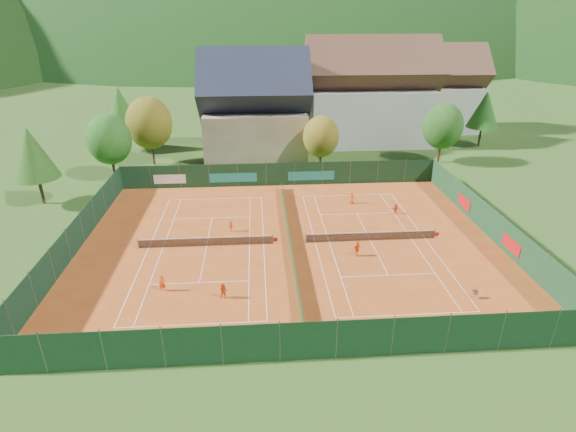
# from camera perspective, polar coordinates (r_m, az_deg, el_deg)

# --- Properties ---
(ground) EXTENTS (600.00, 600.00, 0.00)m
(ground) POSITION_cam_1_polar(r_m,az_deg,el_deg) (43.73, 0.19, -3.50)
(ground) COLOR #2B4F18
(ground) RESTS_ON ground
(clay_pad) EXTENTS (40.00, 32.00, 0.01)m
(clay_pad) POSITION_cam_1_polar(r_m,az_deg,el_deg) (43.72, 0.19, -3.47)
(clay_pad) COLOR #B24B1A
(clay_pad) RESTS_ON ground
(court_markings_left) EXTENTS (11.03, 23.83, 0.00)m
(court_markings_left) POSITION_cam_1_polar(r_m,az_deg,el_deg) (43.91, -10.30, -3.76)
(court_markings_left) COLOR white
(court_markings_left) RESTS_ON ground
(court_markings_right) EXTENTS (11.03, 23.83, 0.00)m
(court_markings_right) POSITION_cam_1_polar(r_m,az_deg,el_deg) (44.96, 10.42, -3.06)
(court_markings_right) COLOR white
(court_markings_right) RESTS_ON ground
(tennis_net_left) EXTENTS (13.30, 0.10, 1.02)m
(tennis_net_left) POSITION_cam_1_polar(r_m,az_deg,el_deg) (43.66, -10.15, -3.18)
(tennis_net_left) COLOR #59595B
(tennis_net_left) RESTS_ON ground
(tennis_net_right) EXTENTS (13.30, 0.10, 1.02)m
(tennis_net_right) POSITION_cam_1_polar(r_m,az_deg,el_deg) (44.77, 10.66, -2.49)
(tennis_net_right) COLOR #59595B
(tennis_net_right) RESTS_ON ground
(court_divider) EXTENTS (0.03, 28.80, 1.00)m
(court_divider) POSITION_cam_1_polar(r_m,az_deg,el_deg) (43.48, 0.19, -2.89)
(court_divider) COLOR #14371B
(court_divider) RESTS_ON ground
(fence_north) EXTENTS (40.00, 0.10, 3.00)m
(fence_north) POSITION_cam_1_polar(r_m,az_deg,el_deg) (57.75, -1.45, 5.30)
(fence_north) COLOR #12321B
(fence_north) RESTS_ON ground
(fence_south) EXTENTS (40.00, 0.04, 3.00)m
(fence_south) POSITION_cam_1_polar(r_m,az_deg,el_deg) (29.63, 2.59, -15.57)
(fence_south) COLOR #13341B
(fence_south) RESTS_ON ground
(fence_west) EXTENTS (0.04, 32.00, 3.00)m
(fence_west) POSITION_cam_1_polar(r_m,az_deg,el_deg) (46.21, -25.40, -2.34)
(fence_west) COLOR #133420
(fence_west) RESTS_ON ground
(fence_east) EXTENTS (0.09, 32.00, 3.00)m
(fence_east) POSITION_cam_1_polar(r_m,az_deg,el_deg) (48.71, 24.36, -0.80)
(fence_east) COLOR #153A1E
(fence_east) RESTS_ON ground
(chalet) EXTENTS (16.20, 12.00, 16.00)m
(chalet) POSITION_cam_1_polar(r_m,az_deg,el_deg) (69.85, -4.21, 13.06)
(chalet) COLOR #CFB492
(chalet) RESTS_ON ground
(hotel_block_a) EXTENTS (21.60, 11.00, 17.25)m
(hotel_block_a) POSITION_cam_1_polar(r_m,az_deg,el_deg) (77.93, 10.33, 14.52)
(hotel_block_a) COLOR silver
(hotel_block_a) RESTS_ON ground
(hotel_block_b) EXTENTS (17.28, 10.00, 15.50)m
(hotel_block_b) POSITION_cam_1_polar(r_m,az_deg,el_deg) (89.86, 18.03, 14.56)
(hotel_block_b) COLOR silver
(hotel_block_b) RESTS_ON ground
(tree_west_front) EXTENTS (5.72, 5.72, 8.69)m
(tree_west_front) POSITION_cam_1_polar(r_m,az_deg,el_deg) (63.33, -21.80, 9.02)
(tree_west_front) COLOR #422617
(tree_west_front) RESTS_ON ground
(tree_west_mid) EXTENTS (6.44, 6.44, 9.78)m
(tree_west_mid) POSITION_cam_1_polar(r_m,az_deg,el_deg) (67.76, -17.22, 11.20)
(tree_west_mid) COLOR #4C341B
(tree_west_mid) RESTS_ON ground
(tree_west_back) EXTENTS (5.60, 5.60, 10.00)m
(tree_west_back) POSITION_cam_1_polar(r_m,az_deg,el_deg) (76.71, -20.52, 12.74)
(tree_west_back) COLOR #432F18
(tree_west_back) RESTS_ON ground
(tree_center) EXTENTS (5.01, 5.01, 7.60)m
(tree_center) POSITION_cam_1_polar(r_m,az_deg,el_deg) (63.12, 4.20, 10.02)
(tree_center) COLOR #443018
(tree_center) RESTS_ON ground
(tree_east_front) EXTENTS (5.72, 5.72, 8.69)m
(tree_east_front) POSITION_cam_1_polar(r_m,az_deg,el_deg) (69.67, 19.07, 10.73)
(tree_east_front) COLOR #4C2C1B
(tree_east_front) RESTS_ON ground
(tree_east_mid) EXTENTS (5.04, 5.04, 9.00)m
(tree_east_mid) POSITION_cam_1_polar(r_m,az_deg,el_deg) (80.84, 23.71, 12.29)
(tree_east_mid) COLOR #402A16
(tree_east_mid) RESTS_ON ground
(tree_west_side) EXTENTS (5.04, 5.04, 9.00)m
(tree_west_side) POSITION_cam_1_polar(r_m,az_deg,el_deg) (58.18, -29.73, 6.93)
(tree_west_side) COLOR #473219
(tree_west_side) RESTS_ON ground
(tree_east_back) EXTENTS (7.15, 7.15, 10.86)m
(tree_east_back) POSITION_cam_1_polar(r_m,az_deg,el_deg) (84.73, 16.42, 14.30)
(tree_east_back) COLOR #472F19
(tree_east_back) RESTS_ON ground
(mountain_backdrop) EXTENTS (820.00, 530.00, 242.00)m
(mountain_backdrop) POSITION_cam_1_polar(r_m,az_deg,el_deg) (280.28, 2.49, 12.25)
(mountain_backdrop) COLOR black
(mountain_backdrop) RESTS_ON ground
(ball_hopper) EXTENTS (0.34, 0.34, 0.80)m
(ball_hopper) POSITION_cam_1_polar(r_m,az_deg,el_deg) (38.50, 22.68, -8.92)
(ball_hopper) COLOR slate
(ball_hopper) RESTS_ON ground
(loose_ball_0) EXTENTS (0.07, 0.07, 0.07)m
(loose_ball_0) POSITION_cam_1_polar(r_m,az_deg,el_deg) (39.21, -13.64, -7.80)
(loose_ball_0) COLOR #CCD833
(loose_ball_0) RESTS_ON ground
(loose_ball_1) EXTENTS (0.07, 0.07, 0.07)m
(loose_ball_1) POSITION_cam_1_polar(r_m,az_deg,el_deg) (34.44, 10.29, -12.52)
(loose_ball_1) COLOR #CCD833
(loose_ball_1) RESTS_ON ground
(loose_ball_2) EXTENTS (0.07, 0.07, 0.07)m
(loose_ball_2) POSITION_cam_1_polar(r_m,az_deg,el_deg) (48.50, 5.10, -0.55)
(loose_ball_2) COLOR #CCD833
(loose_ball_2) RESTS_ON ground
(player_left_near) EXTENTS (0.56, 0.40, 1.45)m
(player_left_near) POSITION_cam_1_polar(r_m,az_deg,el_deg) (37.69, -15.67, -8.24)
(player_left_near) COLOR #E44814
(player_left_near) RESTS_ON ground
(player_left_mid) EXTENTS (0.76, 0.64, 1.38)m
(player_left_mid) POSITION_cam_1_polar(r_m,az_deg,el_deg) (35.84, -8.20, -9.42)
(player_left_mid) COLOR #CF4312
(player_left_mid) RESTS_ON ground
(player_left_far) EXTENTS (0.88, 0.67, 1.21)m
(player_left_far) POSITION_cam_1_polar(r_m,az_deg,el_deg) (46.10, -7.26, -1.28)
(player_left_far) COLOR #D34D12
(player_left_far) RESTS_ON ground
(player_right_near) EXTENTS (0.94, 0.68, 1.48)m
(player_right_near) POSITION_cam_1_polar(r_m,az_deg,el_deg) (41.66, 8.75, -4.15)
(player_right_near) COLOR #EA5614
(player_right_near) RESTS_ON ground
(player_right_far_a) EXTENTS (0.72, 0.51, 1.39)m
(player_right_far_a) POSITION_cam_1_polar(r_m,az_deg,el_deg) (52.90, 8.09, 2.29)
(player_right_far_a) COLOR #FA5916
(player_right_far_a) RESTS_ON ground
(player_right_far_b) EXTENTS (1.11, 0.39, 1.18)m
(player_right_far_b) POSITION_cam_1_polar(r_m,az_deg,el_deg) (51.13, 13.50, 0.89)
(player_right_far_b) COLOR #EA5014
(player_right_far_b) RESTS_ON ground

